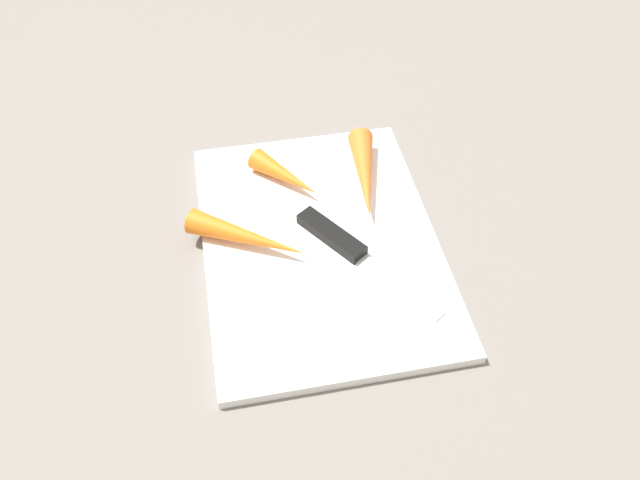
# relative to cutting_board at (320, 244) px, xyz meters

# --- Properties ---
(ground_plane) EXTENTS (1.40, 1.40, 0.00)m
(ground_plane) POSITION_rel_cutting_board_xyz_m (0.00, 0.00, -0.01)
(ground_plane) COLOR slate
(cutting_board) EXTENTS (0.36, 0.26, 0.01)m
(cutting_board) POSITION_rel_cutting_board_xyz_m (0.00, 0.00, 0.00)
(cutting_board) COLOR white
(cutting_board) RESTS_ON ground_plane
(knife) EXTENTS (0.18, 0.13, 0.01)m
(knife) POSITION_rel_cutting_board_xyz_m (-0.01, -0.02, 0.01)
(knife) COLOR #B7B7BC
(knife) RESTS_ON cutting_board
(carrot_shortest) EXTENTS (0.09, 0.08, 0.03)m
(carrot_shortest) POSITION_rel_cutting_board_xyz_m (0.10, 0.02, 0.02)
(carrot_shortest) COLOR orange
(carrot_shortest) RESTS_ON cutting_board
(carrot_medium) EXTENTS (0.10, 0.13, 0.03)m
(carrot_medium) POSITION_rel_cutting_board_xyz_m (0.01, 0.08, 0.02)
(carrot_medium) COLOR orange
(carrot_medium) RESTS_ON cutting_board
(carrot_longest) EXTENTS (0.14, 0.05, 0.03)m
(carrot_longest) POSITION_rel_cutting_board_xyz_m (0.08, -0.07, 0.02)
(carrot_longest) COLOR orange
(carrot_longest) RESTS_ON cutting_board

